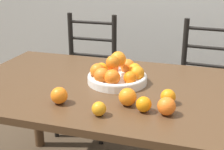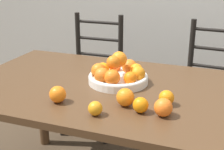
{
  "view_description": "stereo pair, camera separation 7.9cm",
  "coord_description": "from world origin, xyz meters",
  "px_view_note": "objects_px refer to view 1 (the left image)",
  "views": [
    {
      "loc": [
        0.27,
        -1.44,
        1.33
      ],
      "look_at": [
        -0.17,
        -0.04,
        0.8
      ],
      "focal_mm": 50.0,
      "sensor_mm": 36.0,
      "label": 1
    },
    {
      "loc": [
        0.34,
        -1.42,
        1.33
      ],
      "look_at": [
        -0.17,
        -0.04,
        0.8
      ],
      "focal_mm": 50.0,
      "sensor_mm": 36.0,
      "label": 2
    }
  ],
  "objects_px": {
    "orange_loose_3": "(128,97)",
    "orange_loose_5": "(168,97)",
    "fruit_bowl": "(117,74)",
    "orange_loose_2": "(59,95)",
    "orange_loose_1": "(99,109)",
    "chair_left": "(87,76)",
    "orange_loose_4": "(167,106)",
    "orange_loose_0": "(144,104)",
    "chair_right": "(205,89)"
  },
  "relations": [
    {
      "from": "orange_loose_2",
      "to": "orange_loose_3",
      "type": "relative_size",
      "value": 0.96
    },
    {
      "from": "orange_loose_4",
      "to": "orange_loose_5",
      "type": "relative_size",
      "value": 1.13
    },
    {
      "from": "orange_loose_1",
      "to": "orange_loose_2",
      "type": "xyz_separation_m",
      "value": [
        -0.21,
        0.06,
        0.01
      ]
    },
    {
      "from": "orange_loose_4",
      "to": "orange_loose_2",
      "type": "bearing_deg",
      "value": -176.24
    },
    {
      "from": "orange_loose_3",
      "to": "chair_left",
      "type": "bearing_deg",
      "value": 121.25
    },
    {
      "from": "orange_loose_3",
      "to": "chair_right",
      "type": "relative_size",
      "value": 0.09
    },
    {
      "from": "orange_loose_0",
      "to": "orange_loose_4",
      "type": "bearing_deg",
      "value": 0.18
    },
    {
      "from": "fruit_bowl",
      "to": "orange_loose_3",
      "type": "height_order",
      "value": "fruit_bowl"
    },
    {
      "from": "fruit_bowl",
      "to": "orange_loose_3",
      "type": "bearing_deg",
      "value": -63.98
    },
    {
      "from": "fruit_bowl",
      "to": "orange_loose_1",
      "type": "distance_m",
      "value": 0.39
    },
    {
      "from": "orange_loose_2",
      "to": "orange_loose_5",
      "type": "bearing_deg",
      "value": 16.85
    },
    {
      "from": "fruit_bowl",
      "to": "orange_loose_2",
      "type": "relative_size",
      "value": 4.08
    },
    {
      "from": "orange_loose_0",
      "to": "orange_loose_5",
      "type": "xyz_separation_m",
      "value": [
        0.09,
        0.11,
        0.0
      ]
    },
    {
      "from": "chair_right",
      "to": "orange_loose_5",
      "type": "bearing_deg",
      "value": -96.98
    },
    {
      "from": "orange_loose_1",
      "to": "orange_loose_4",
      "type": "relative_size",
      "value": 0.79
    },
    {
      "from": "orange_loose_3",
      "to": "orange_loose_5",
      "type": "bearing_deg",
      "value": 22.42
    },
    {
      "from": "orange_loose_4",
      "to": "chair_left",
      "type": "height_order",
      "value": "chair_left"
    },
    {
      "from": "fruit_bowl",
      "to": "orange_loose_4",
      "type": "height_order",
      "value": "fruit_bowl"
    },
    {
      "from": "orange_loose_5",
      "to": "chair_right",
      "type": "bearing_deg",
      "value": 79.29
    },
    {
      "from": "fruit_bowl",
      "to": "chair_right",
      "type": "height_order",
      "value": "chair_right"
    },
    {
      "from": "fruit_bowl",
      "to": "orange_loose_1",
      "type": "height_order",
      "value": "fruit_bowl"
    },
    {
      "from": "chair_right",
      "to": "chair_left",
      "type": "bearing_deg",
      "value": -176.28
    },
    {
      "from": "orange_loose_1",
      "to": "chair_right",
      "type": "relative_size",
      "value": 0.07
    },
    {
      "from": "orange_loose_1",
      "to": "orange_loose_2",
      "type": "bearing_deg",
      "value": 164.28
    },
    {
      "from": "fruit_bowl",
      "to": "orange_loose_5",
      "type": "distance_m",
      "value": 0.35
    },
    {
      "from": "chair_right",
      "to": "orange_loose_3",
      "type": "bearing_deg",
      "value": -105.7
    },
    {
      "from": "orange_loose_0",
      "to": "chair_left",
      "type": "relative_size",
      "value": 0.07
    },
    {
      "from": "orange_loose_3",
      "to": "fruit_bowl",
      "type": "bearing_deg",
      "value": 116.02
    },
    {
      "from": "orange_loose_1",
      "to": "chair_left",
      "type": "bearing_deg",
      "value": 114.34
    },
    {
      "from": "orange_loose_0",
      "to": "orange_loose_1",
      "type": "xyz_separation_m",
      "value": [
        -0.17,
        -0.09,
        -0.0
      ]
    },
    {
      "from": "fruit_bowl",
      "to": "orange_loose_1",
      "type": "relative_size",
      "value": 5.14
    },
    {
      "from": "chair_left",
      "to": "orange_loose_4",
      "type": "bearing_deg",
      "value": -53.45
    },
    {
      "from": "orange_loose_4",
      "to": "chair_right",
      "type": "relative_size",
      "value": 0.08
    },
    {
      "from": "orange_loose_3",
      "to": "chair_right",
      "type": "xyz_separation_m",
      "value": [
        0.34,
        0.97,
        -0.31
      ]
    },
    {
      "from": "orange_loose_0",
      "to": "orange_loose_5",
      "type": "relative_size",
      "value": 0.98
    },
    {
      "from": "orange_loose_1",
      "to": "chair_left",
      "type": "relative_size",
      "value": 0.07
    },
    {
      "from": "orange_loose_1",
      "to": "chair_left",
      "type": "xyz_separation_m",
      "value": [
        -0.5,
        1.1,
        -0.3
      ]
    },
    {
      "from": "fruit_bowl",
      "to": "chair_right",
      "type": "relative_size",
      "value": 0.34
    },
    {
      "from": "fruit_bowl",
      "to": "chair_right",
      "type": "bearing_deg",
      "value": 56.71
    },
    {
      "from": "fruit_bowl",
      "to": "orange_loose_4",
      "type": "bearing_deg",
      "value": -44.32
    },
    {
      "from": "orange_loose_1",
      "to": "orange_loose_5",
      "type": "bearing_deg",
      "value": 37.92
    },
    {
      "from": "fruit_bowl",
      "to": "orange_loose_5",
      "type": "xyz_separation_m",
      "value": [
        0.3,
        -0.19,
        -0.01
      ]
    },
    {
      "from": "orange_loose_0",
      "to": "orange_loose_2",
      "type": "bearing_deg",
      "value": -175.33
    },
    {
      "from": "orange_loose_1",
      "to": "orange_loose_3",
      "type": "xyz_separation_m",
      "value": [
        0.09,
        0.13,
        0.01
      ]
    },
    {
      "from": "orange_loose_3",
      "to": "orange_loose_4",
      "type": "relative_size",
      "value": 1.04
    },
    {
      "from": "orange_loose_3",
      "to": "orange_loose_5",
      "type": "relative_size",
      "value": 1.17
    },
    {
      "from": "fruit_bowl",
      "to": "orange_loose_5",
      "type": "relative_size",
      "value": 4.57
    },
    {
      "from": "fruit_bowl",
      "to": "orange_loose_2",
      "type": "xyz_separation_m",
      "value": [
        -0.18,
        -0.33,
        -0.01
      ]
    },
    {
      "from": "orange_loose_2",
      "to": "chair_right",
      "type": "height_order",
      "value": "chair_right"
    },
    {
      "from": "fruit_bowl",
      "to": "orange_loose_0",
      "type": "bearing_deg",
      "value": -55.17
    }
  ]
}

